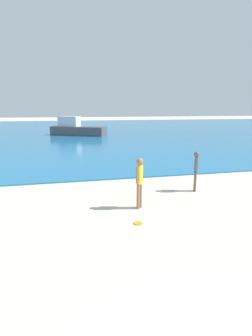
{
  "coord_description": "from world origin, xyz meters",
  "views": [
    {
      "loc": [
        -2.09,
        -0.72,
        3.17
      ],
      "look_at": [
        0.06,
        8.42,
        1.05
      ],
      "focal_mm": 28.28,
      "sensor_mm": 36.0,
      "label": 1
    }
  ],
  "objects_px": {
    "person_standing": "(140,180)",
    "boat_far": "(77,129)",
    "person_distant": "(196,169)",
    "frisbee": "(138,223)"
  },
  "relations": [
    {
      "from": "person_standing",
      "to": "person_distant",
      "type": "bearing_deg",
      "value": 162.28
    },
    {
      "from": "person_standing",
      "to": "boat_far",
      "type": "height_order",
      "value": "boat_far"
    },
    {
      "from": "person_distant",
      "to": "boat_far",
      "type": "distance_m",
      "value": 23.17
    },
    {
      "from": "frisbee",
      "to": "person_distant",
      "type": "xyz_separation_m",
      "value": [
        2.98,
        2.4,
        0.88
      ]
    },
    {
      "from": "person_standing",
      "to": "person_distant",
      "type": "xyz_separation_m",
      "value": [
        2.62,
        1.25,
        -0.05
      ]
    },
    {
      "from": "person_distant",
      "to": "boat_far",
      "type": "height_order",
      "value": "boat_far"
    },
    {
      "from": "person_standing",
      "to": "boat_far",
      "type": "distance_m",
      "value": 24.18
    },
    {
      "from": "person_standing",
      "to": "person_distant",
      "type": "height_order",
      "value": "person_standing"
    },
    {
      "from": "boat_far",
      "to": "person_distant",
      "type": "bearing_deg",
      "value": -54.2
    },
    {
      "from": "person_distant",
      "to": "boat_far",
      "type": "xyz_separation_m",
      "value": [
        -3.38,
        22.92,
        -0.08
      ]
    }
  ]
}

